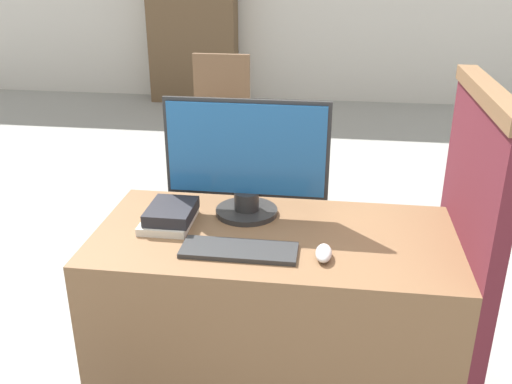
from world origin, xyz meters
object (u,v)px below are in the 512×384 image
Objects in this scene: mouse at (324,253)px; book_stack at (170,215)px; monitor at (246,160)px; far_chair at (220,114)px; keyboard at (239,250)px.

mouse is 0.58m from book_stack.
far_chair is (-0.56, 2.28, -0.48)m from monitor.
keyboard is at bearing 179.43° from mouse.
keyboard is 1.68× the size of book_stack.
mouse is 0.47× the size of book_stack.
monitor is 2.40m from far_chair.
monitor is at bearing -51.73° from far_chair.
book_stack is 2.44m from far_chair.
keyboard is 0.33m from book_stack.
keyboard is 3.56× the size of mouse.
keyboard is at bearing -86.07° from monitor.
mouse reaches higher than keyboard.
monitor reaches higher than far_chair.
monitor is 5.57× the size of mouse.
book_stack is (-0.26, -0.12, -0.18)m from monitor.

